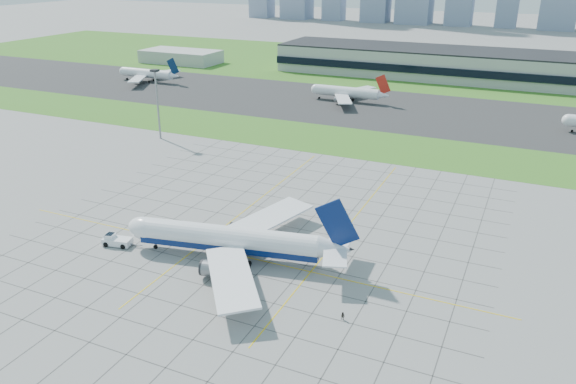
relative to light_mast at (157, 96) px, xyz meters
The scene contains 14 objects.
ground 96.89m from the light_mast, 42.88° to the right, with size 1400.00×1400.00×0.00m, color gray.
grass_median 76.07m from the light_mast, 19.65° to the left, with size 700.00×35.00×0.04m, color #3D7621.
asphalt_taxiway 107.52m from the light_mast, 48.81° to the left, with size 700.00×75.00×0.04m, color #383838.
grass_far 203.13m from the light_mast, 69.78° to the left, with size 700.00×145.00×0.04m, color #3D7621.
apron_markings 90.15m from the light_mast, 37.43° to the right, with size 120.00×130.00×0.03m.
terminal 198.37m from the light_mast, 56.29° to the left, with size 260.00×43.00×15.80m.
service_block 171.09m from the light_mast, 121.83° to the left, with size 50.00×25.00×8.00m, color #B7B7B2.
light_mast is the anchor object (origin of this frame).
airliner 98.40m from the light_mast, 44.58° to the right, with size 52.61×52.82×16.70m.
pushback_tug 86.71m from the light_mast, 60.50° to the right, with size 9.75×4.38×2.68m.
crew_near 83.26m from the light_mast, 55.41° to the right, with size 0.57×0.37×1.56m, color black.
crew_far 129.28m from the light_mast, 38.88° to the right, with size 0.78×0.61×1.61m, color black.
distant_jet_0 111.43m from the light_mast, 129.69° to the left, with size 37.16×42.66×14.08m.
distant_jet_1 97.10m from the light_mast, 62.70° to the left, with size 36.32×42.66×14.08m.
Camera 1 is at (56.54, -98.61, 61.18)m, focal length 35.00 mm.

